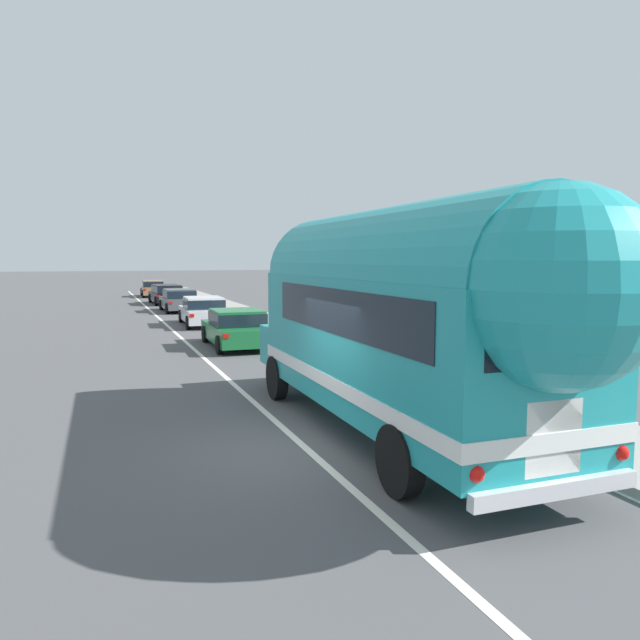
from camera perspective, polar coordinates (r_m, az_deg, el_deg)
name	(u,v)px	position (r m, az deg, el deg)	size (l,w,h in m)	color
ground_plane	(306,449)	(10.39, -1.32, -12.20)	(300.00, 300.00, 0.00)	#4C4C4F
lane_markings	(237,346)	(22.09, -7.95, -2.52)	(3.55, 80.00, 0.01)	silver
sidewalk_slab	(337,348)	(21.14, 1.66, -2.65)	(2.63, 90.00, 0.15)	gray
painted_bus	(405,313)	(10.31, 8.18, 0.72)	(2.70, 10.55, 4.12)	teal
car_lead	(237,327)	(21.94, -7.97, -0.65)	(2.08, 4.51, 1.37)	#196633
car_second	(204,310)	(29.32, -11.09, 0.96)	(2.15, 4.69, 1.37)	silver
car_third	(179,299)	(37.23, -13.31, 1.93)	(2.07, 4.36, 1.37)	#474C51
car_fourth	(166,293)	(43.49, -14.51, 2.53)	(2.10, 4.63, 1.37)	black
car_fifth	(153,288)	(52.29, -15.72, 2.99)	(2.00, 4.61, 1.37)	olive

